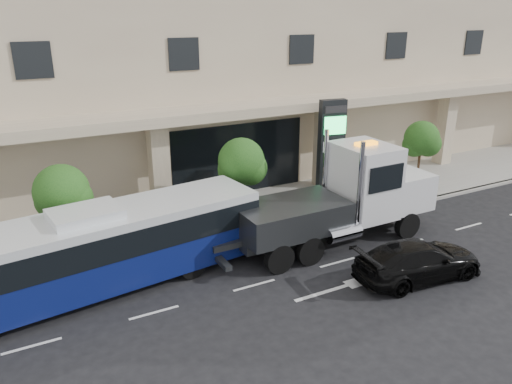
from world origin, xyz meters
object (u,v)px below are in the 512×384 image
Objects in this scene: city_bus at (90,251)px; tow_truck at (345,199)px; signage_pylon at (331,151)px; black_sedan at (418,260)px.

city_bus is 1.24× the size of tow_truck.
city_bus is 13.75m from signage_pylon.
signage_pylon is (13.26, 3.41, 1.28)m from city_bus.
city_bus is at bearing 72.33° from black_sedan.
city_bus is at bearing -155.08° from signage_pylon.
signage_pylon reaches higher than city_bus.
tow_truck is 4.77m from signage_pylon.
city_bus is 11.13m from tow_truck.
city_bus is 12.62m from black_sedan.
tow_truck reaches higher than city_bus.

